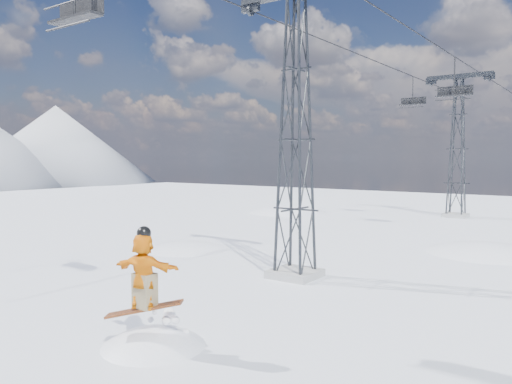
% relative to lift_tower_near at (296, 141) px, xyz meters
% --- Properties ---
extents(ground, '(120.00, 120.00, 0.00)m').
position_rel_lift_tower_near_xyz_m(ground, '(-0.80, -8.00, -5.47)').
color(ground, white).
rests_on(ground, ground).
extents(snow_terrain, '(39.00, 37.00, 22.00)m').
position_rel_lift_tower_near_xyz_m(snow_terrain, '(-5.57, 13.24, -15.06)').
color(snow_terrain, white).
rests_on(snow_terrain, ground).
extents(lift_tower_near, '(5.20, 1.80, 11.43)m').
position_rel_lift_tower_near_xyz_m(lift_tower_near, '(0.00, 0.00, 0.00)').
color(lift_tower_near, '#999999').
rests_on(lift_tower_near, ground).
extents(lift_tower_far, '(5.20, 1.80, 11.43)m').
position_rel_lift_tower_near_xyz_m(lift_tower_far, '(0.00, 25.00, 0.00)').
color(lift_tower_far, '#999999').
rests_on(lift_tower_far, ground).
extents(haul_cables, '(4.46, 51.00, 0.06)m').
position_rel_lift_tower_near_xyz_m(haul_cables, '(0.00, 11.50, 5.38)').
color(haul_cables, black).
rests_on(haul_cables, ground).
extents(lift_chair_near, '(1.98, 0.57, 2.45)m').
position_rel_lift_tower_near_xyz_m(lift_chair_near, '(-2.20, -8.26, 3.42)').
color(lift_chair_near, black).
rests_on(lift_chair_near, ground).
extents(lift_chair_mid, '(2.09, 0.60, 2.59)m').
position_rel_lift_tower_near_xyz_m(lift_chair_mid, '(2.20, 14.88, 3.31)').
color(lift_chair_mid, black).
rests_on(lift_chair_mid, ground).
extents(lift_chair_far, '(1.88, 0.54, 2.33)m').
position_rel_lift_tower_near_xyz_m(lift_chair_far, '(-2.20, 20.56, 3.51)').
color(lift_chair_far, black).
rests_on(lift_chair_far, ground).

